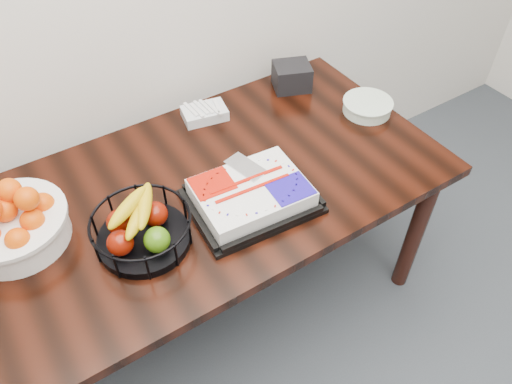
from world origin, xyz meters
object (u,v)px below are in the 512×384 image
table (197,206)px  fruit_basket (142,228)px  napkin_box (292,76)px  cake_tray (251,195)px  tangerine_bowl (10,220)px  plate_stack (367,106)px

table → fruit_basket: fruit_basket is taller
table → napkin_box: bearing=26.6°
cake_tray → fruit_basket: fruit_basket is taller
cake_tray → tangerine_bowl: (-0.70, 0.27, 0.05)m
tangerine_bowl → table: bearing=-10.2°
cake_tray → tangerine_bowl: tangerine_bowl is taller
plate_stack → napkin_box: napkin_box is taller
fruit_basket → napkin_box: size_ratio=2.04×
table → fruit_basket: bearing=-153.1°
table → cake_tray: cake_tray is taller
table → napkin_box: napkin_box is taller
cake_tray → napkin_box: napkin_box is taller
tangerine_bowl → napkin_box: (1.21, 0.22, -0.04)m
cake_tray → plate_stack: 0.69m
table → cake_tray: 0.24m
tangerine_bowl → fruit_basket: bearing=-34.5°
tangerine_bowl → napkin_box: tangerine_bowl is taller
table → cake_tray: bearing=-52.0°
table → tangerine_bowl: size_ratio=5.28×
tangerine_bowl → plate_stack: bearing=-3.8°
cake_tray → fruit_basket: size_ratio=1.41×
plate_stack → cake_tray: bearing=-165.3°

